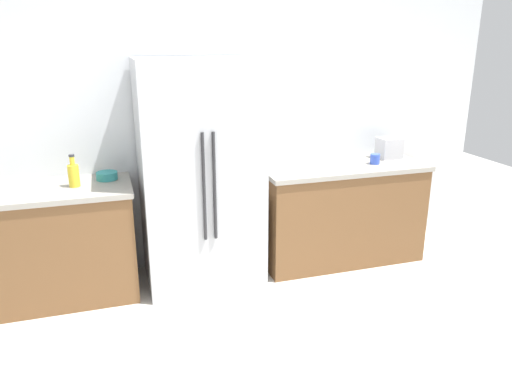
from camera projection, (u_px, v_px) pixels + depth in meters
kitchen_back_panel at (217, 106)px, 4.22m from camera, size 5.23×0.10×2.83m
counter_left at (38, 246)px, 3.74m from camera, size 1.46×0.65×0.90m
counter_right at (339, 212)px, 4.47m from camera, size 1.48×0.65×0.90m
refrigerator at (200, 175)px, 3.93m from camera, size 0.94×0.70×1.84m
toaster at (389, 148)px, 4.54m from camera, size 0.20×0.18×0.19m
bottle_a at (74, 174)px, 3.66m from camera, size 0.08×0.08×0.25m
cup_c at (375, 159)px, 4.34m from camera, size 0.09×0.09×0.09m
bowl_a at (107, 176)px, 3.86m from camera, size 0.17×0.17×0.06m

